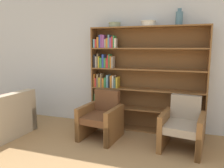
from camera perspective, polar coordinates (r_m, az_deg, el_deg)
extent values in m
cube|color=silver|center=(4.43, 6.28, 6.25)|extent=(12.00, 0.06, 2.75)
cube|color=brown|center=(4.54, -4.59, 1.65)|extent=(0.02, 0.30, 2.01)
cube|color=brown|center=(4.20, 23.62, 0.23)|extent=(0.02, 0.30, 2.01)
cube|color=brown|center=(4.20, 9.31, 14.49)|extent=(2.13, 0.30, 0.02)
cube|color=brown|center=(4.49, 8.62, -11.62)|extent=(2.13, 0.30, 0.03)
cube|color=brown|center=(4.38, 9.27, 1.27)|extent=(2.13, 0.01, 2.01)
cube|color=#7F6B4C|center=(4.69, -3.99, -9.13)|extent=(0.04, 0.20, 0.20)
cube|color=black|center=(4.66, -3.71, -9.09)|extent=(0.02, 0.16, 0.23)
cube|color=#994C99|center=(4.64, -3.52, -9.22)|extent=(0.02, 0.13, 0.22)
cube|color=#388C47|center=(4.66, -3.06, -9.42)|extent=(0.03, 0.19, 0.17)
cube|color=white|center=(4.62, -2.71, -9.61)|extent=(0.04, 0.12, 0.17)
cube|color=orange|center=(4.61, -2.07, -9.25)|extent=(0.04, 0.16, 0.23)
cube|color=orange|center=(4.57, -1.74, -9.09)|extent=(0.02, 0.12, 0.28)
cube|color=#669EB2|center=(4.58, -1.48, -9.38)|extent=(0.02, 0.13, 0.23)
cube|color=#388C47|center=(4.58, -0.99, -9.23)|extent=(0.04, 0.17, 0.25)
cube|color=#334CB2|center=(4.59, -0.38, -9.72)|extent=(0.04, 0.19, 0.17)
cube|color=#4C756B|center=(4.56, 0.02, -9.23)|extent=(0.02, 0.18, 0.27)
cube|color=#994C99|center=(4.55, 0.43, -9.50)|extent=(0.04, 0.18, 0.23)
cube|color=#994C99|center=(4.54, 0.91, -9.89)|extent=(0.04, 0.16, 0.18)
cube|color=brown|center=(4.36, 8.75, -6.50)|extent=(2.13, 0.30, 0.03)
cube|color=#388C47|center=(4.57, -4.04, -3.94)|extent=(0.04, 0.20, 0.24)
cube|color=white|center=(4.53, -3.76, -4.03)|extent=(0.02, 0.13, 0.25)
cube|color=#669EB2|center=(4.51, -3.33, -3.94)|extent=(0.04, 0.13, 0.26)
cube|color=#B2A899|center=(4.52, -2.70, -4.00)|extent=(0.03, 0.19, 0.25)
cube|color=white|center=(4.50, -2.46, -4.66)|extent=(0.02, 0.13, 0.16)
cube|color=red|center=(4.48, -1.96, -4.21)|extent=(0.04, 0.15, 0.24)
cube|color=#4C756B|center=(4.47, -1.55, -4.20)|extent=(0.02, 0.16, 0.24)
cube|color=#7F6B4C|center=(4.45, -1.13, -4.20)|extent=(0.04, 0.13, 0.25)
cube|color=#7F6B4C|center=(4.45, -0.56, -4.40)|extent=(0.03, 0.15, 0.22)
cube|color=black|center=(4.45, -0.09, -4.50)|extent=(0.02, 0.18, 0.21)
cube|color=white|center=(4.44, 0.35, -4.17)|extent=(0.02, 0.20, 0.26)
cube|color=orange|center=(4.40, 0.64, -4.18)|extent=(0.03, 0.14, 0.28)
cube|color=brown|center=(4.27, 8.89, -1.44)|extent=(2.13, 0.30, 0.02)
cube|color=orange|center=(4.47, -4.43, 0.99)|extent=(0.02, 0.13, 0.26)
cube|color=red|center=(4.46, -4.08, 0.45)|extent=(0.03, 0.13, 0.18)
cube|color=#7F6B4C|center=(4.47, -3.43, 1.02)|extent=(0.04, 0.19, 0.26)
cube|color=gold|center=(4.44, -3.08, 0.53)|extent=(0.03, 0.14, 0.20)
cube|color=#7F6B4C|center=(4.43, -2.61, 1.05)|extent=(0.03, 0.16, 0.28)
cube|color=orange|center=(4.42, -2.09, 0.44)|extent=(0.04, 0.17, 0.18)
cube|color=#388C47|center=(4.40, -1.60, 0.48)|extent=(0.04, 0.15, 0.20)
cube|color=#669EB2|center=(4.40, -0.91, 0.82)|extent=(0.04, 0.20, 0.25)
cube|color=black|center=(4.36, -0.51, 0.60)|extent=(0.03, 0.14, 0.23)
cube|color=orange|center=(4.36, -0.02, 0.70)|extent=(0.04, 0.16, 0.24)
cube|color=white|center=(4.36, 0.51, 0.68)|extent=(0.03, 0.18, 0.24)
cube|color=#4C756B|center=(4.32, 0.90, 0.24)|extent=(0.04, 0.13, 0.19)
cube|color=gold|center=(4.34, 1.54, 0.47)|extent=(0.03, 0.19, 0.21)
cube|color=brown|center=(4.21, 9.02, 3.81)|extent=(2.13, 0.30, 0.02)
cube|color=black|center=(4.43, -4.32, 5.98)|extent=(0.04, 0.15, 0.25)
cube|color=#B2A899|center=(4.42, -3.89, 5.79)|extent=(0.03, 0.16, 0.22)
cube|color=#7F6B4C|center=(4.40, -3.58, 6.13)|extent=(0.02, 0.13, 0.28)
cube|color=gold|center=(4.39, -3.24, 5.76)|extent=(0.02, 0.13, 0.22)
cube|color=#388C47|center=(4.40, -2.60, 5.61)|extent=(0.04, 0.18, 0.20)
cube|color=#334CB2|center=(4.37, -2.11, 6.02)|extent=(0.04, 0.16, 0.26)
cube|color=#388C47|center=(4.35, -1.65, 5.56)|extent=(0.04, 0.14, 0.20)
cube|color=red|center=(4.33, -1.22, 5.52)|extent=(0.03, 0.13, 0.19)
cube|color=red|center=(4.35, -0.76, 5.92)|extent=(0.02, 0.19, 0.25)
cube|color=#388C47|center=(4.33, -0.46, 6.04)|extent=(0.02, 0.18, 0.27)
cube|color=orange|center=(4.32, -0.09, 5.78)|extent=(0.02, 0.17, 0.23)
cube|color=#B2A899|center=(4.31, 0.31, 5.72)|extent=(0.03, 0.17, 0.22)
cube|color=brown|center=(4.19, 9.17, 9.14)|extent=(2.13, 0.30, 0.02)
cube|color=#669EB2|center=(4.43, -4.37, 10.50)|extent=(0.03, 0.16, 0.17)
cube|color=red|center=(4.43, -3.88, 10.47)|extent=(0.03, 0.19, 0.16)
cube|color=orange|center=(4.42, -3.36, 10.76)|extent=(0.04, 0.19, 0.21)
cube|color=#334CB2|center=(4.40, -2.88, 11.02)|extent=(0.03, 0.19, 0.24)
cube|color=#994C99|center=(4.39, -2.48, 11.07)|extent=(0.03, 0.18, 0.25)
cube|color=#994C99|center=(4.36, -2.08, 11.05)|extent=(0.04, 0.15, 0.25)
cube|color=#B2A899|center=(4.35, -1.48, 10.52)|extent=(0.03, 0.18, 0.17)
cube|color=orange|center=(4.34, -0.99, 10.64)|extent=(0.04, 0.19, 0.18)
cube|color=#669EB2|center=(4.34, -0.56, 11.06)|extent=(0.02, 0.19, 0.24)
cube|color=#994C99|center=(4.31, -0.19, 10.71)|extent=(0.03, 0.15, 0.19)
cube|color=red|center=(4.28, 0.23, 10.85)|extent=(0.03, 0.13, 0.21)
cube|color=#388C47|center=(4.29, 0.69, 10.96)|extent=(0.02, 0.16, 0.23)
cube|color=white|center=(4.26, 0.99, 10.62)|extent=(0.03, 0.12, 0.18)
cylinder|color=gray|center=(4.36, 0.69, 15.17)|extent=(0.22, 0.22, 0.09)
torus|color=gray|center=(4.37, 0.69, 15.66)|extent=(0.24, 0.24, 0.02)
cylinder|color=silver|center=(4.21, 9.53, 15.31)|extent=(0.25, 0.25, 0.10)
torus|color=silver|center=(4.21, 9.54, 15.88)|extent=(0.28, 0.28, 0.02)
cylinder|color=slate|center=(4.16, 17.15, 16.01)|extent=(0.12, 0.12, 0.23)
cylinder|color=slate|center=(4.18, 17.25, 17.96)|extent=(0.07, 0.07, 0.06)
cube|color=tan|center=(4.14, -27.04, -5.42)|extent=(0.28, 1.48, 0.38)
cube|color=tan|center=(4.90, -23.30, -6.93)|extent=(0.86, 0.18, 0.60)
cube|color=#A83838|center=(4.37, -26.20, -4.76)|extent=(0.20, 0.37, 0.37)
cube|color=brown|center=(3.65, -1.34, -13.87)|extent=(0.08, 0.08, 0.35)
cube|color=brown|center=(3.92, -8.99, -12.29)|extent=(0.08, 0.08, 0.35)
cube|color=brown|center=(4.16, 2.50, -10.84)|extent=(0.08, 0.08, 0.35)
cube|color=brown|center=(4.40, -4.46, -9.71)|extent=(0.08, 0.08, 0.35)
cube|color=brown|center=(3.95, -3.08, -8.81)|extent=(0.55, 0.69, 0.12)
cube|color=brown|center=(4.12, -1.26, -4.48)|extent=(0.49, 0.18, 0.43)
cube|color=brown|center=(3.86, 0.65, -10.60)|extent=(0.16, 0.68, 0.59)
cube|color=brown|center=(4.11, -6.55, -9.38)|extent=(0.16, 0.68, 0.59)
cube|color=brown|center=(3.47, 21.68, -15.89)|extent=(0.08, 0.08, 0.35)
cube|color=brown|center=(3.55, 12.16, -14.82)|extent=(0.08, 0.08, 0.35)
cube|color=brown|center=(4.03, 22.48, -12.30)|extent=(0.08, 0.08, 0.35)
cube|color=brown|center=(4.10, 14.36, -11.49)|extent=(0.08, 0.08, 0.35)
cube|color=tan|center=(3.70, 17.84, -10.59)|extent=(0.56, 0.70, 0.12)
cube|color=tan|center=(3.89, 18.68, -5.85)|extent=(0.49, 0.19, 0.43)
cube|color=brown|center=(3.70, 22.15, -12.25)|extent=(0.17, 0.68, 0.59)
cube|color=brown|center=(3.77, 13.49, -11.36)|extent=(0.17, 0.68, 0.59)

